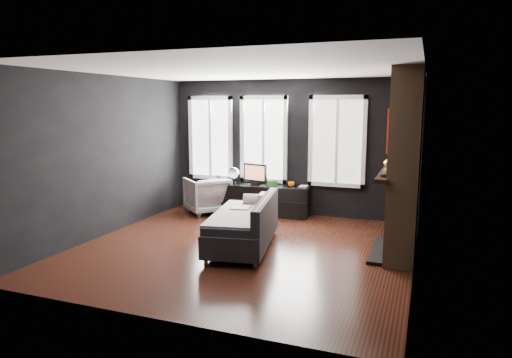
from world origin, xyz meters
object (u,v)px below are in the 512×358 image
at_px(media_console, 267,200).
at_px(mug, 291,184).
at_px(armchair, 207,193).
at_px(book, 300,181).
at_px(mantel_vase, 390,162).
at_px(sofa, 243,222).
at_px(monitor, 255,173).

distance_m(media_console, mug, 0.64).
xyz_separation_m(armchair, book, (1.86, 0.37, 0.30)).
distance_m(mug, mantel_vase, 2.35).
bearing_deg(book, armchair, -168.80).
bearing_deg(sofa, armchair, 118.92).
bearing_deg(armchair, book, 143.68).
bearing_deg(mantel_vase, media_console, 154.14).
bearing_deg(mug, armchair, -171.12).
relative_size(monitor, mantel_vase, 2.78).
distance_m(monitor, mug, 0.78).
height_order(sofa, mantel_vase, mantel_vase).
bearing_deg(mantel_vase, book, 144.69).
xyz_separation_m(armchair, media_console, (1.19, 0.29, -0.10)).
relative_size(monitor, mug, 4.18).
bearing_deg(mug, media_console, 177.57).
bearing_deg(media_console, sofa, -84.27).
bearing_deg(mug, monitor, 179.80).
distance_m(sofa, mantel_vase, 2.48).
relative_size(mug, mantel_vase, 0.66).
height_order(media_console, mantel_vase, mantel_vase).
height_order(sofa, monitor, monitor).
bearing_deg(sofa, mug, 75.96).
xyz_separation_m(armchair, mantel_vase, (3.65, -0.90, 0.92)).
distance_m(armchair, book, 1.92).
bearing_deg(media_console, monitor, -179.52).
height_order(monitor, mug, monitor).
distance_m(sofa, mug, 2.21).
distance_m(sofa, armchair, 2.49).
distance_m(sofa, media_console, 2.25).
height_order(armchair, mantel_vase, mantel_vase).
relative_size(book, mantel_vase, 1.11).
bearing_deg(monitor, mantel_vase, -10.66).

